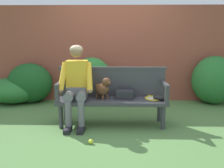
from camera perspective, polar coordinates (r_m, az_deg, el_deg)
The scene contains 16 objects.
ground_plane at distance 4.11m, azimuth 0.00°, elevation -9.41°, with size 40.00×40.00×0.00m, color #4C753D.
brick_garden_fence at distance 5.54m, azimuth 0.43°, elevation 7.11°, with size 8.00×0.30×2.08m, color brown.
hedge_bush_far_right at distance 5.28m, azimuth -4.72°, elevation 0.88°, with size 0.88×0.68×0.99m, color #286B2D.
hedge_bush_mid_left at distance 5.59m, azimuth -18.63°, elevation 0.22°, with size 0.96×0.73×0.86m, color #194C1E.
hedge_bush_far_left at distance 5.63m, azimuth 22.76°, elevation 0.87°, with size 0.93×0.79×1.03m, color #286B2D.
hedge_bush_mid_right at distance 5.72m, azimuth -22.03°, elevation -1.35°, with size 1.12×0.92×0.55m, color #286B2D.
garden_bench at distance 3.99m, azimuth 0.00°, elevation -4.32°, with size 1.78×0.49×0.44m.
bench_backrest at distance 4.13m, azimuth 0.07°, elevation 0.65°, with size 1.82×0.06×0.50m.
bench_armrest_left_end at distance 3.96m, azimuth -12.40°, elevation -0.89°, with size 0.06×0.49×0.28m.
bench_armrest_right_end at distance 3.92m, azimuth 12.46°, elevation -1.03°, with size 0.06×0.49×0.28m.
person_seated at distance 3.96m, azimuth -8.29°, elevation 0.37°, with size 0.56×0.64×1.31m.
dog_on_bench at distance 3.95m, azimuth -2.11°, elevation -0.94°, with size 0.31×0.32×0.36m.
tennis_racket at distance 4.07m, azimuth 9.52°, elevation -3.20°, with size 0.37×0.58×0.03m.
baseball_glove at distance 3.98m, azimuth 11.08°, elevation -3.07°, with size 0.22×0.17×0.09m, color black.
sports_bag at distance 4.00m, azimuth 3.06°, elevation -2.44°, with size 0.28×0.20×0.14m, color #232328.
tennis_ball at distance 3.43m, azimuth -4.98°, elevation -13.28°, with size 0.07×0.07×0.07m, color #CCDB33.
Camera 1 is at (0.09, -3.84, 1.47)m, focal length 39.06 mm.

